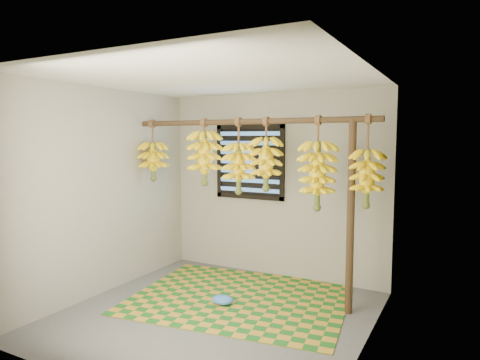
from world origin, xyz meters
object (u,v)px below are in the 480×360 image
Objects in this scene: woven_mat at (240,298)px; banana_bunch_d at (266,164)px; plastic_bag at (222,300)px; banana_bunch_c at (239,168)px; banana_bunch_f at (367,178)px; banana_bunch_a at (153,161)px; support_post at (351,218)px; banana_bunch_b at (205,158)px; banana_bunch_e at (317,176)px.

banana_bunch_d is (0.24, 0.17, 1.53)m from woven_mat.
plastic_bag is 1.48m from banana_bunch_c.
plastic_bag is at bearing -104.55° from woven_mat.
woven_mat is 1.95m from banana_bunch_f.
woven_mat is 3.05× the size of banana_bunch_a.
support_post is 0.85× the size of woven_mat.
banana_bunch_b is 1.41m from banana_bunch_e.
support_post is 1.38m from banana_bunch_c.
banana_bunch_d is at bearing -0.00° from banana_bunch_a.
banana_bunch_a and banana_bunch_c have the same top height.
plastic_bag is (-1.26, -0.44, -0.94)m from support_post.
banana_bunch_d is at bearing 0.00° from banana_bunch_c.
banana_bunch_c reaches higher than support_post.
banana_bunch_a and banana_bunch_f have the same top height.
banana_bunch_b is (0.79, -0.00, 0.06)m from banana_bunch_a.
banana_bunch_d is 1.11m from banana_bunch_f.
banana_bunch_a is at bearing 180.00° from banana_bunch_b.
plastic_bag is at bearing -162.52° from banana_bunch_f.
woven_mat is 2.55× the size of banana_bunch_f.
banana_bunch_f is at bearing 7.43° from woven_mat.
banana_bunch_e is (2.19, -0.00, -0.10)m from banana_bunch_a.
banana_bunch_b is (-0.50, 0.44, 1.52)m from plastic_bag.
support_post is 1.56m from woven_mat.
banana_bunch_d is (0.35, 0.00, 0.06)m from banana_bunch_c.
banana_bunch_c is 0.88× the size of banana_bunch_e.
banana_bunch_a and banana_bunch_e have the same top height.
woven_mat is at bearing -172.57° from banana_bunch_f.
woven_mat is at bearing -143.92° from banana_bunch_d.
banana_bunch_a is at bearing 180.00° from banana_bunch_c.
banana_bunch_c is at bearing 0.00° from banana_bunch_b.
support_post is 0.55m from banana_bunch_e.
banana_bunch_b is at bearing 180.00° from banana_bunch_c.
banana_bunch_f reaches higher than woven_mat.
banana_bunch_a and banana_bunch_b have the same top height.
support_post is at bearing 8.35° from woven_mat.
banana_bunch_b is at bearing 138.49° from plastic_bag.
banana_bunch_c is 0.94× the size of banana_bunch_f.
banana_bunch_a is 2.70m from banana_bunch_f.
banana_bunch_b and banana_bunch_e have the same top height.
woven_mat is at bearing -171.65° from support_post.
banana_bunch_f is (1.10, 0.00, -0.11)m from banana_bunch_d.
support_post is at bearing 0.00° from banana_bunch_b.
banana_bunch_b is (-0.57, 0.17, 1.57)m from woven_mat.
banana_bunch_c is (1.25, -0.00, -0.05)m from banana_bunch_a.
banana_bunch_d is at bearing 180.00° from support_post.
woven_mat is 2.39× the size of banana_bunch_e.
banana_bunch_a is at bearing 180.00° from support_post.
banana_bunch_b is at bearing 180.00° from banana_bunch_e.
woven_mat is at bearing -7.33° from banana_bunch_a.
banana_bunch_c is at bearing -0.00° from banana_bunch_a.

